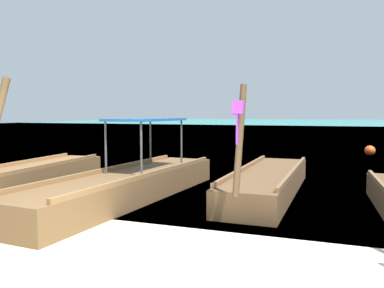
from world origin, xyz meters
TOP-DOWN VIEW (x-y plane):
  - ground at (0.00, 0.00)m, footprint 120.00×120.00m
  - sea_water at (0.00, 61.49)m, footprint 120.00×120.00m
  - longtail_boat_yellow_ribbon at (-4.73, 3.02)m, footprint 1.63×7.28m
  - longtail_boat_turquoise_ribbon at (-1.48, 3.13)m, footprint 1.87×7.55m
  - longtail_boat_violet_ribbon at (1.52, 4.95)m, footprint 1.38×6.31m
  - mooring_buoy_near at (4.60, 15.56)m, footprint 0.49×0.49m

SIDE VIEW (x-z plane):
  - ground at x=0.00m, z-range 0.00..0.00m
  - sea_water at x=0.00m, z-range 0.00..0.00m
  - mooring_buoy_near at x=4.60m, z-range 0.00..0.50m
  - longtail_boat_violet_ribbon at x=1.52m, z-range -0.99..1.60m
  - longtail_boat_yellow_ribbon at x=-4.73m, z-range -1.03..1.65m
  - longtail_boat_turquoise_ribbon at x=-1.48m, z-range -0.94..1.67m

